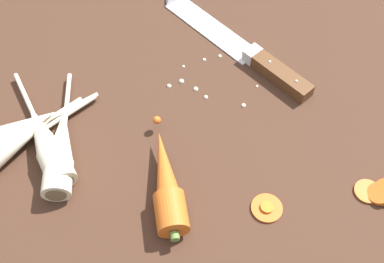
# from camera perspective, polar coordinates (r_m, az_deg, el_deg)

# --- Properties ---
(ground_plane) EXTENTS (1.20, 0.90, 0.04)m
(ground_plane) POSITION_cam_1_polar(r_m,az_deg,el_deg) (0.71, 0.44, -0.35)
(ground_plane) COLOR #42281C
(chefs_knife) EXTENTS (0.31, 0.21, 0.04)m
(chefs_knife) POSITION_cam_1_polar(r_m,az_deg,el_deg) (0.82, 4.42, 11.39)
(chefs_knife) COLOR silver
(chefs_knife) RESTS_ON ground_plane
(whole_carrot) EXTENTS (0.10, 0.18, 0.04)m
(whole_carrot) POSITION_cam_1_polar(r_m,az_deg,el_deg) (0.62, -3.16, -6.38)
(whole_carrot) COLOR #D6601E
(whole_carrot) RESTS_ON ground_plane
(parsnip_front) EXTENTS (0.18, 0.18, 0.04)m
(parsnip_front) POSITION_cam_1_polar(r_m,az_deg,el_deg) (0.69, -17.63, -1.24)
(parsnip_front) COLOR beige
(parsnip_front) RESTS_ON ground_plane
(parsnip_mid_left) EXTENTS (0.14, 0.21, 0.04)m
(parsnip_mid_left) POSITION_cam_1_polar(r_m,az_deg,el_deg) (0.70, -22.13, -2.06)
(parsnip_mid_left) COLOR beige
(parsnip_mid_left) RESTS_ON ground_plane
(parsnip_mid_right) EXTENTS (0.14, 0.17, 0.04)m
(parsnip_mid_right) POSITION_cam_1_polar(r_m,az_deg,el_deg) (0.71, -21.10, -0.16)
(parsnip_mid_right) COLOR beige
(parsnip_mid_right) RESTS_ON ground_plane
(parsnip_back) EXTENTS (0.10, 0.22, 0.04)m
(parsnip_back) POSITION_cam_1_polar(r_m,az_deg,el_deg) (0.68, -15.94, -2.18)
(parsnip_back) COLOR beige
(parsnip_back) RESTS_ON ground_plane
(carrot_slice_stray_near) EXTENTS (0.04, 0.04, 0.01)m
(carrot_slice_stray_near) POSITION_cam_1_polar(r_m,az_deg,el_deg) (0.63, 9.24, -9.25)
(carrot_slice_stray_near) COLOR #D6601E
(carrot_slice_stray_near) RESTS_ON ground_plane
(mince_crumbs) EXTENTS (0.14, 0.10, 0.01)m
(mince_crumbs) POSITION_cam_1_polar(r_m,az_deg,el_deg) (0.75, 1.41, 6.36)
(mince_crumbs) COLOR silver
(mince_crumbs) RESTS_ON ground_plane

